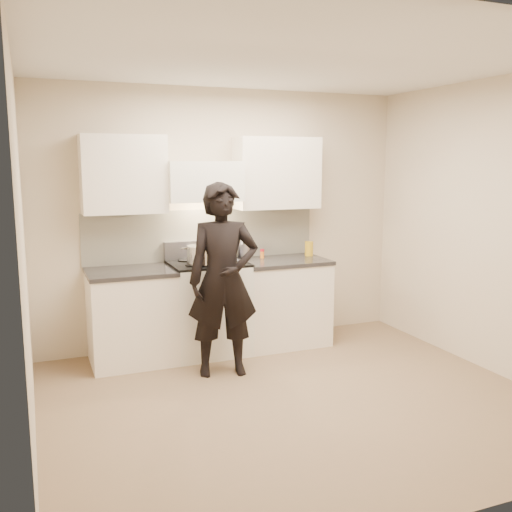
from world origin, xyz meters
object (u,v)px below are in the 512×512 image
Objects in this scene: stove at (208,307)px; person at (223,280)px; counter_right at (282,301)px; utensil_crock at (244,250)px; wok at (222,249)px.

person is (-0.05, -0.62, 0.41)m from stove.
person is (-0.87, -0.62, 0.42)m from counter_right.
utensil_crock is 0.94m from person.
utensil_crock reaches higher than wok.
wok is 0.22× the size of person.
person is (-0.49, -0.78, -0.13)m from utensil_crock.
counter_right is 0.69m from utensil_crock.
stove reaches higher than counter_right.
counter_right is 2.95× the size of utensil_crock.
stove is 0.54× the size of person.
stove is 0.72m from utensil_crock.
wok is at bearing -176.10° from utensil_crock.
counter_right is 2.38× the size of wok.
utensil_crock is at bearing 156.97° from counter_right.
wok is (-0.63, 0.14, 0.58)m from counter_right.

